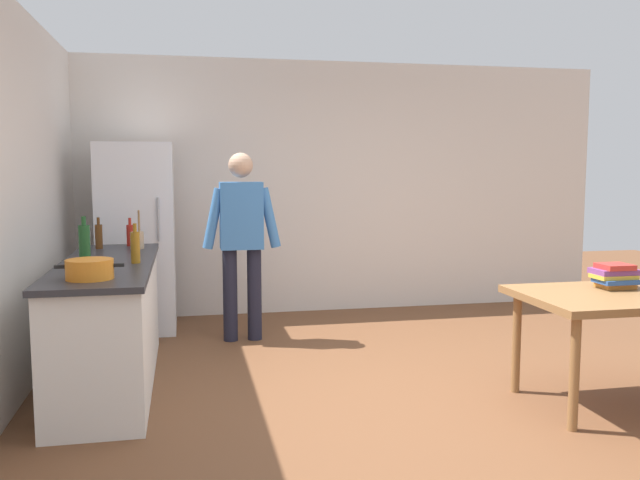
% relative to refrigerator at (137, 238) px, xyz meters
% --- Properties ---
extents(ground_plane, '(14.00, 14.00, 0.00)m').
position_rel_refrigerator_xyz_m(ground_plane, '(1.90, -2.40, -0.90)').
color(ground_plane, brown).
extents(wall_back, '(6.40, 0.12, 2.70)m').
position_rel_refrigerator_xyz_m(wall_back, '(1.90, 0.60, 0.45)').
color(wall_back, silver).
rests_on(wall_back, ground_plane).
extents(kitchen_counter, '(0.64, 2.20, 0.90)m').
position_rel_refrigerator_xyz_m(kitchen_counter, '(-0.10, -1.60, -0.45)').
color(kitchen_counter, white).
rests_on(kitchen_counter, ground_plane).
extents(refrigerator, '(0.70, 0.67, 1.80)m').
position_rel_refrigerator_xyz_m(refrigerator, '(0.00, 0.00, 0.00)').
color(refrigerator, white).
rests_on(refrigerator, ground_plane).
extents(person, '(0.70, 0.22, 1.70)m').
position_rel_refrigerator_xyz_m(person, '(0.95, -0.55, 0.08)').
color(person, '#1E1E2D').
rests_on(person, ground_plane).
extents(dining_table, '(1.40, 0.90, 0.75)m').
position_rel_refrigerator_xyz_m(dining_table, '(3.30, -2.70, -0.23)').
color(dining_table, olive).
rests_on(dining_table, ground_plane).
extents(cooking_pot, '(0.40, 0.28, 0.12)m').
position_rel_refrigerator_xyz_m(cooking_pot, '(-0.11, -2.36, 0.06)').
color(cooking_pot, orange).
rests_on(cooking_pot, kitchen_counter).
extents(utensil_jar, '(0.11, 0.11, 0.32)m').
position_rel_refrigerator_xyz_m(utensil_jar, '(0.06, -0.87, 0.08)').
color(utensil_jar, tan).
rests_on(utensil_jar, kitchen_counter).
extents(bottle_beer_brown, '(0.06, 0.06, 0.26)m').
position_rel_refrigerator_xyz_m(bottle_beer_brown, '(-0.25, -0.79, 0.11)').
color(bottle_beer_brown, '#5B3314').
rests_on(bottle_beer_brown, kitchen_counter).
extents(bottle_wine_green, '(0.08, 0.08, 0.34)m').
position_rel_refrigerator_xyz_m(bottle_wine_green, '(-0.22, -1.79, 0.15)').
color(bottle_wine_green, '#1E5123').
rests_on(bottle_wine_green, kitchen_counter).
extents(bottle_sauce_red, '(0.06, 0.06, 0.24)m').
position_rel_refrigerator_xyz_m(bottle_sauce_red, '(-0.01, -0.64, 0.10)').
color(bottle_sauce_red, '#B22319').
rests_on(bottle_sauce_red, kitchen_counter).
extents(bottle_oil_amber, '(0.06, 0.06, 0.28)m').
position_rel_refrigerator_xyz_m(bottle_oil_amber, '(0.11, -1.72, 0.12)').
color(bottle_oil_amber, '#996619').
rests_on(bottle_oil_amber, kitchen_counter).
extents(book_stack, '(0.28, 0.22, 0.17)m').
position_rel_refrigerator_xyz_m(book_stack, '(3.30, -2.54, -0.06)').
color(book_stack, orange).
rests_on(book_stack, dining_table).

